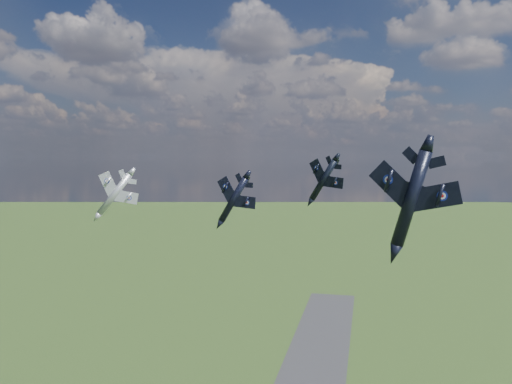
% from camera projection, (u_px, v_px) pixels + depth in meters
% --- Properties ---
extents(jet_lead_navy, '(12.88, 15.98, 7.90)m').
position_uv_depth(jet_lead_navy, '(234.00, 199.00, 99.42)').
color(jet_lead_navy, black).
extents(jet_right_navy, '(16.25, 19.23, 6.50)m').
position_uv_depth(jet_right_navy, '(411.00, 199.00, 60.74)').
color(jet_right_navy, black).
extents(jet_high_navy, '(15.33, 17.40, 8.18)m').
position_uv_depth(jet_high_navy, '(323.00, 180.00, 110.96)').
color(jet_high_navy, black).
extents(jet_left_silver, '(13.20, 16.32, 8.63)m').
position_uv_depth(jet_left_silver, '(115.00, 194.00, 103.82)').
color(jet_left_silver, '#B2B3BE').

